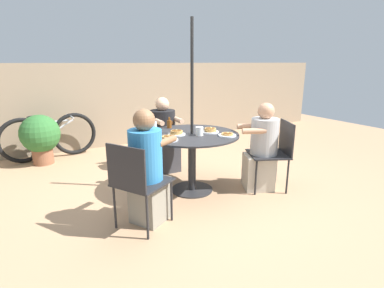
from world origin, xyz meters
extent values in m
plane|color=tan|center=(0.00, 0.00, 0.00)|extent=(12.00, 12.00, 0.00)
cube|color=gray|center=(0.00, 2.68, 0.80)|extent=(10.00, 0.06, 1.60)
cylinder|color=#28282B|center=(0.00, 0.00, 0.01)|extent=(0.54, 0.54, 0.01)
cylinder|color=#28282B|center=(0.00, 0.00, 0.37)|extent=(0.10, 0.10, 0.73)
cylinder|color=#28282B|center=(0.00, 0.00, 0.74)|extent=(1.17, 1.17, 0.02)
cylinder|color=black|center=(0.00, 0.00, 1.06)|extent=(0.04, 0.04, 2.11)
cylinder|color=#232326|center=(0.21, 0.78, 0.23)|extent=(0.02, 0.02, 0.46)
cylinder|color=#232326|center=(-0.20, 0.78, 0.23)|extent=(0.02, 0.02, 0.46)
cylinder|color=#232326|center=(0.21, 1.19, 0.23)|extent=(0.02, 0.02, 0.46)
cylinder|color=#232326|center=(-0.19, 1.19, 0.23)|extent=(0.02, 0.02, 0.46)
cube|color=#232326|center=(0.01, 0.99, 0.47)|extent=(0.48, 0.48, 0.02)
cube|color=#232326|center=(0.01, 1.21, 0.68)|extent=(0.45, 0.02, 0.42)
cube|color=#3D3D42|center=(0.01, 0.87, 0.23)|extent=(0.36, 0.40, 0.46)
cylinder|color=black|center=(0.01, 0.93, 0.69)|extent=(0.38, 0.38, 0.47)
sphere|color=#DBA884|center=(0.01, 0.93, 1.02)|extent=(0.20, 0.20, 0.20)
cylinder|color=#DBA884|center=(0.16, 0.73, 0.80)|extent=(0.07, 0.31, 0.07)
cylinder|color=#DBA884|center=(-0.15, 0.73, 0.80)|extent=(0.07, 0.31, 0.07)
cylinder|color=#232326|center=(-0.77, -0.23, 0.23)|extent=(0.02, 0.02, 0.46)
cylinder|color=#232326|center=(-0.56, -0.58, 0.23)|extent=(0.02, 0.02, 0.46)
cylinder|color=#232326|center=(-1.12, -0.44, 0.23)|extent=(0.02, 0.02, 0.46)
cylinder|color=#232326|center=(-0.91, -0.79, 0.23)|extent=(0.02, 0.02, 0.46)
cube|color=#232326|center=(-0.84, -0.51, 0.47)|extent=(0.65, 0.65, 0.02)
cube|color=#232326|center=(-1.04, -0.63, 0.68)|extent=(0.25, 0.40, 0.42)
cube|color=gray|center=(-0.75, -0.45, 0.23)|extent=(0.46, 0.45, 0.46)
cylinder|color=teal|center=(-0.79, -0.48, 0.72)|extent=(0.33, 0.33, 0.53)
sphere|color=brown|center=(-0.79, -0.48, 1.08)|extent=(0.21, 0.21, 0.21)
cylinder|color=brown|center=(-0.71, -0.27, 0.85)|extent=(0.28, 0.21, 0.07)
cylinder|color=brown|center=(-0.57, -0.50, 0.85)|extent=(0.28, 0.21, 0.07)
cylinder|color=#232326|center=(0.63, -0.51, 0.23)|extent=(0.02, 0.02, 0.46)
cylinder|color=#232326|center=(0.80, -0.14, 0.23)|extent=(0.02, 0.02, 0.46)
cylinder|color=#232326|center=(1.00, -0.68, 0.23)|extent=(0.02, 0.02, 0.46)
cylinder|color=#232326|center=(1.16, -0.31, 0.23)|extent=(0.02, 0.02, 0.46)
cube|color=#232326|center=(0.90, -0.41, 0.47)|extent=(0.63, 0.63, 0.02)
cube|color=#232326|center=(1.10, -0.51, 0.68)|extent=(0.20, 0.42, 0.42)
cube|color=beige|center=(0.79, -0.36, 0.23)|extent=(0.47, 0.45, 0.46)
cylinder|color=#B2B2B2|center=(0.84, -0.39, 0.70)|extent=(0.35, 0.35, 0.48)
sphere|color=tan|center=(0.84, -0.39, 1.03)|extent=(0.21, 0.21, 0.21)
cylinder|color=tan|center=(0.62, -0.44, 0.81)|extent=(0.29, 0.18, 0.07)
cylinder|color=tan|center=(0.74, -0.18, 0.81)|extent=(0.29, 0.18, 0.07)
cylinder|color=white|center=(-0.39, -0.15, 0.76)|extent=(0.21, 0.21, 0.02)
cylinder|color=#BC8947|center=(-0.38, -0.15, 0.78)|extent=(0.15, 0.15, 0.01)
cylinder|color=#BC8947|center=(-0.39, -0.15, 0.78)|extent=(0.15, 0.15, 0.01)
cylinder|color=#BC8947|center=(-0.39, -0.15, 0.79)|extent=(0.14, 0.14, 0.01)
cylinder|color=#BC8947|center=(-0.39, -0.16, 0.80)|extent=(0.15, 0.15, 0.01)
ellipsoid|color=brown|center=(-0.39, -0.15, 0.81)|extent=(0.12, 0.11, 0.00)
cube|color=#F4E084|center=(-0.39, -0.16, 0.82)|extent=(0.02, 0.02, 0.01)
cylinder|color=white|center=(0.24, -0.05, 0.76)|extent=(0.21, 0.21, 0.02)
cylinder|color=#BC8947|center=(0.25, -0.04, 0.78)|extent=(0.15, 0.15, 0.01)
cylinder|color=#BC8947|center=(0.24, -0.05, 0.79)|extent=(0.15, 0.15, 0.01)
cylinder|color=#BC8947|center=(0.24, -0.04, 0.80)|extent=(0.14, 0.14, 0.01)
ellipsoid|color=brown|center=(0.24, -0.05, 0.81)|extent=(0.12, 0.11, 0.00)
cube|color=#F4E084|center=(0.24, -0.05, 0.82)|extent=(0.02, 0.02, 0.01)
cylinder|color=white|center=(0.32, -0.31, 0.76)|extent=(0.21, 0.21, 0.02)
cylinder|color=#BC8947|center=(0.32, -0.31, 0.77)|extent=(0.15, 0.15, 0.01)
cylinder|color=#BC8947|center=(0.32, -0.30, 0.78)|extent=(0.14, 0.14, 0.01)
ellipsoid|color=brown|center=(0.32, -0.31, 0.79)|extent=(0.11, 0.10, 0.00)
cube|color=#F4E084|center=(0.33, -0.31, 0.80)|extent=(0.03, 0.03, 0.01)
cylinder|color=white|center=(-0.19, 0.05, 0.76)|extent=(0.21, 0.21, 0.02)
cylinder|color=#BC8947|center=(-0.19, 0.05, 0.78)|extent=(0.15, 0.15, 0.01)
cylinder|color=#BC8947|center=(-0.19, 0.05, 0.79)|extent=(0.15, 0.15, 0.01)
cylinder|color=#BC8947|center=(-0.19, 0.05, 0.80)|extent=(0.15, 0.15, 0.01)
ellipsoid|color=brown|center=(-0.19, 0.05, 0.81)|extent=(0.12, 0.11, 0.00)
cube|color=#F4E084|center=(-0.19, 0.04, 0.82)|extent=(0.03, 0.03, 0.01)
cylinder|color=brown|center=(-0.10, 0.45, 0.81)|extent=(0.06, 0.06, 0.10)
cylinder|color=brown|center=(-0.10, 0.45, 0.88)|extent=(0.03, 0.03, 0.04)
torus|color=brown|center=(-0.07, 0.45, 0.82)|extent=(0.05, 0.01, 0.05)
cylinder|color=white|center=(0.04, -0.11, 0.80)|extent=(0.09, 0.09, 0.10)
cylinder|color=white|center=(0.04, -0.11, 0.86)|extent=(0.10, 0.10, 0.01)
cylinder|color=silver|center=(-0.35, 0.39, 0.82)|extent=(0.08, 0.08, 0.12)
torus|color=black|center=(-1.89, 2.32, 0.38)|extent=(0.76, 0.15, 0.76)
torus|color=black|center=(-1.07, 2.40, 0.38)|extent=(0.76, 0.15, 0.76)
cylinder|color=#B2B2B7|center=(-1.48, 2.36, 0.64)|extent=(0.68, 0.11, 0.03)
cylinder|color=#B2B2B7|center=(-1.32, 2.38, 0.51)|extent=(0.51, 0.09, 0.29)
cylinder|color=#B2B2B7|center=(-1.69, 2.34, 0.69)|extent=(0.03, 0.03, 0.10)
ellipsoid|color=black|center=(-1.69, 2.34, 0.75)|extent=(0.21, 0.09, 0.04)
cylinder|color=#B2B2B7|center=(-1.11, 2.40, 0.70)|extent=(0.07, 0.44, 0.03)
cylinder|color=brown|center=(-1.63, 2.11, 0.12)|extent=(0.32, 0.32, 0.24)
sphere|color=#2D662D|center=(-1.63, 2.11, 0.51)|extent=(0.61, 0.61, 0.61)
camera|label=1|loc=(-1.76, -3.17, 1.62)|focal=28.00mm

